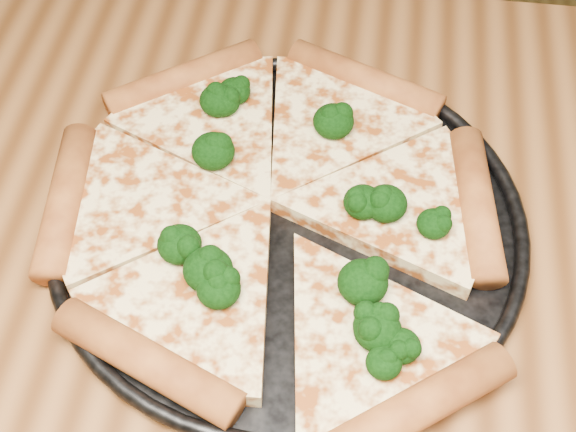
# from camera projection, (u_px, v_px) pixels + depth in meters

# --- Properties ---
(pizza_pan) EXTENTS (0.38, 0.38, 0.02)m
(pizza_pan) POSITION_uv_depth(u_px,v_px,m) (288.00, 222.00, 0.64)
(pizza_pan) COLOR black
(pizza_pan) RESTS_ON dining_table
(pizza) EXTENTS (0.37, 0.40, 0.03)m
(pizza) POSITION_uv_depth(u_px,v_px,m) (274.00, 208.00, 0.63)
(pizza) COLOR #FFE29C
(pizza) RESTS_ON pizza_pan
(broccoli_florets) EXTENTS (0.21, 0.27, 0.03)m
(broccoli_florets) POSITION_uv_depth(u_px,v_px,m) (294.00, 217.00, 0.61)
(broccoli_florets) COLOR black
(broccoli_florets) RESTS_ON pizza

